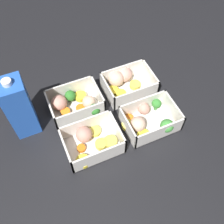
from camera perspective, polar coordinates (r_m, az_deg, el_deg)
ground_plane at (r=0.79m, az=-0.00°, el=-0.87°), size 4.00×4.00×0.00m
container_near_left at (r=0.72m, az=-4.56°, el=-6.27°), size 0.15×0.12×0.06m
container_near_right at (r=0.76m, az=8.00°, el=-1.79°), size 0.17×0.13×0.06m
container_far_left at (r=0.80m, az=-8.10°, el=1.90°), size 0.15×0.12×0.06m
container_far_right at (r=0.84m, az=2.68°, el=6.55°), size 0.15×0.13×0.06m
juice_carton at (r=0.73m, az=-19.57°, el=0.91°), size 0.07×0.07×0.20m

